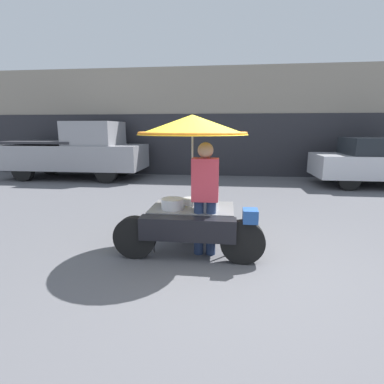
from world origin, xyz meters
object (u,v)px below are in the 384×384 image
(vendor_person, at_px, (205,193))
(parked_car, at_px, (384,162))
(pickup_truck, at_px, (78,152))
(vendor_motorcycle_cart, at_px, (192,152))

(vendor_person, bearing_deg, parked_car, 48.71)
(parked_car, bearing_deg, pickup_truck, 177.84)
(vendor_person, height_order, parked_car, vendor_person)
(vendor_person, bearing_deg, pickup_truck, 129.22)
(vendor_person, xyz_separation_m, parked_car, (5.28, 6.01, -0.13))
(vendor_motorcycle_cart, height_order, pickup_truck, pickup_truck)
(vendor_motorcycle_cart, relative_size, pickup_truck, 0.42)
(vendor_motorcycle_cart, xyz_separation_m, pickup_truck, (-5.01, 6.17, -0.51))
(vendor_motorcycle_cart, xyz_separation_m, vendor_person, (0.22, -0.23, -0.57))
(vendor_motorcycle_cart, bearing_deg, vendor_person, -47.25)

